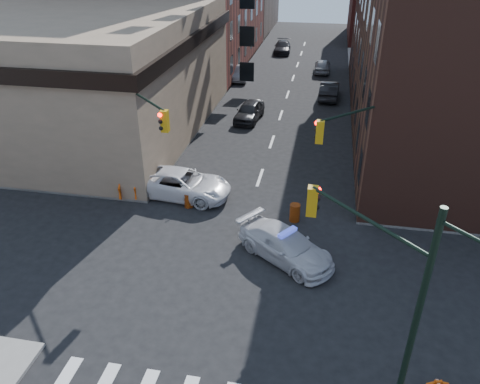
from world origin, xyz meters
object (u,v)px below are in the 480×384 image
at_px(barrel_bank, 188,200).
at_px(barricade_nw_a, 129,191).
at_px(police_car, 285,245).
at_px(parked_car_enear, 329,90).
at_px(parked_car_wfar, 241,73).
at_px(pedestrian_b, 103,165).
at_px(barrel_road, 295,213).
at_px(pickup, 182,184).
at_px(parked_car_wnear, 249,111).
at_px(pedestrian_a, 115,178).

distance_m(barrel_bank, barricade_nw_a, 3.68).
distance_m(police_car, parked_car_enear, 25.81).
bearing_deg(parked_car_wfar, barricade_nw_a, -98.80).
bearing_deg(pedestrian_b, barrel_bank, -40.95).
xyz_separation_m(parked_car_enear, pedestrian_b, (-13.56, -19.94, 0.36)).
bearing_deg(pedestrian_b, barrel_road, -33.59).
xyz_separation_m(pickup, parked_car_enear, (8.19, 20.76, -0.02)).
xyz_separation_m(parked_car_wnear, barrel_bank, (-1.00, -14.76, -0.34)).
xyz_separation_m(parked_car_enear, barrel_road, (-1.32, -22.28, -0.29)).
distance_m(parked_car_wfar, barrel_bank, 26.81).
bearing_deg(police_car, parked_car_wnear, 50.52).
bearing_deg(pickup, barrel_bank, -141.94).
distance_m(pickup, parked_car_wfar, 25.59).
relative_size(parked_car_wfar, pedestrian_a, 2.67).
xyz_separation_m(police_car, barrel_bank, (-5.98, 3.83, -0.31)).
distance_m(police_car, pickup, 8.37).
bearing_deg(police_car, barrel_bank, 92.92).
relative_size(pickup, barrel_road, 5.82).
height_order(police_car, barricade_nw_a, police_car).
bearing_deg(pedestrian_a, parked_car_enear, 79.72).
distance_m(pedestrian_a, barrel_road, 11.09).
bearing_deg(police_car, parked_car_enear, 32.23).
height_order(parked_car_wnear, barrel_road, parked_car_wnear).
bearing_deg(barrel_bank, pickup, 121.52).
height_order(parked_car_wnear, pedestrian_a, pedestrian_a).
bearing_deg(parked_car_enear, parked_car_wnear, 50.65).
xyz_separation_m(parked_car_enear, barricade_nw_a, (-11.14, -21.84, -0.18)).
bearing_deg(parked_car_wfar, barrel_bank, -90.92).
xyz_separation_m(parked_car_wnear, parked_car_enear, (6.46, 7.19, 0.01)).
relative_size(police_car, parked_car_wnear, 1.13).
distance_m(pedestrian_a, barrel_bank, 4.98).
bearing_deg(parked_car_wnear, pedestrian_b, -113.19).
relative_size(parked_car_enear, pedestrian_b, 2.40).
distance_m(barrel_road, barrel_bank, 6.15).
height_order(pedestrian_b, barrel_road, pedestrian_b).
bearing_deg(police_car, pickup, 88.78).
height_order(parked_car_enear, barrel_road, parked_car_enear).
distance_m(parked_car_wfar, pedestrian_b, 25.07).
relative_size(police_car, pedestrian_b, 2.57).
relative_size(pickup, parked_car_wnear, 1.28).
relative_size(parked_car_wfar, barrel_road, 4.27).
xyz_separation_m(parked_car_wfar, barricade_nw_a, (-1.68, -26.64, -0.10)).
bearing_deg(barricade_nw_a, pedestrian_a, 135.55).
distance_m(police_car, pedestrian_a, 11.85).
relative_size(parked_car_wfar, barricade_nw_a, 3.49).
relative_size(barrel_bank, barricade_nw_a, 0.72).
bearing_deg(pickup, barricade_nw_a, 116.64).
xyz_separation_m(parked_car_wnear, barrel_road, (5.14, -15.10, -0.28)).
bearing_deg(pedestrian_b, pickup, -31.48).
relative_size(pickup, parked_car_wfar, 1.36).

